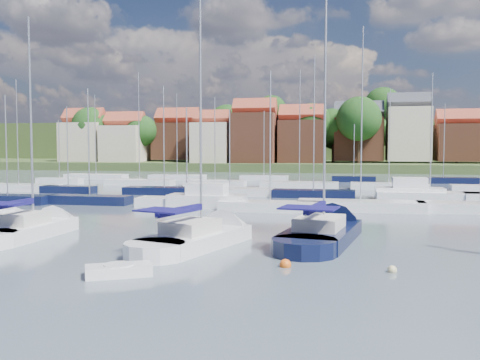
# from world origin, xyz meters

# --- Properties ---
(ground) EXTENTS (260.00, 260.00, 0.00)m
(ground) POSITION_xyz_m (0.00, 40.00, 0.00)
(ground) COLOR #44505C
(ground) RESTS_ON ground
(sailboat_left) EXTENTS (3.13, 10.80, 14.62)m
(sailboat_left) POSITION_xyz_m (-12.00, 4.09, 0.36)
(sailboat_left) COLOR silver
(sailboat_left) RESTS_ON ground
(sailboat_centre) EXTENTS (6.39, 12.17, 15.99)m
(sailboat_centre) POSITION_xyz_m (-0.62, 3.29, 0.35)
(sailboat_centre) COLOR silver
(sailboat_centre) RESTS_ON ground
(sailboat_navy) EXTENTS (5.50, 13.47, 18.06)m
(sailboat_navy) POSITION_xyz_m (6.01, 6.62, 0.35)
(sailboat_navy) COLOR black
(sailboat_navy) RESTS_ON ground
(tender) EXTENTS (3.08, 2.47, 0.60)m
(tender) POSITION_xyz_m (-2.45, -5.17, 0.23)
(tender) COLOR silver
(tender) RESTS_ON ground
(buoy_c) EXTENTS (0.51, 0.51, 0.51)m
(buoy_c) POSITION_xyz_m (-3.89, 0.04, 0.00)
(buoy_c) COLOR #D85914
(buoy_c) RESTS_ON ground
(buoy_d) EXTENTS (0.55, 0.55, 0.55)m
(buoy_d) POSITION_xyz_m (4.42, -2.03, 0.00)
(buoy_d) COLOR #D85914
(buoy_d) RESTS_ON ground
(buoy_e) EXTENTS (0.50, 0.50, 0.50)m
(buoy_e) POSITION_xyz_m (4.69, 6.20, 0.00)
(buoy_e) COLOR #D85914
(buoy_e) RESTS_ON ground
(buoy_f) EXTENTS (0.42, 0.42, 0.42)m
(buoy_f) POSITION_xyz_m (9.19, -2.11, 0.00)
(buoy_f) COLOR beige
(buoy_f) RESTS_ON ground
(marina_field) EXTENTS (79.62, 41.41, 15.93)m
(marina_field) POSITION_xyz_m (1.91, 35.15, 0.43)
(marina_field) COLOR silver
(marina_field) RESTS_ON ground
(far_shore_town) EXTENTS (212.46, 90.00, 22.27)m
(far_shore_town) POSITION_xyz_m (2.23, 132.67, 4.61)
(far_shore_town) COLOR #3E4F27
(far_shore_town) RESTS_ON ground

